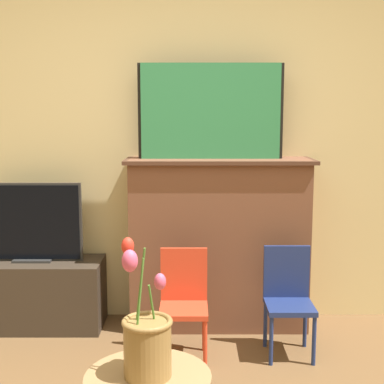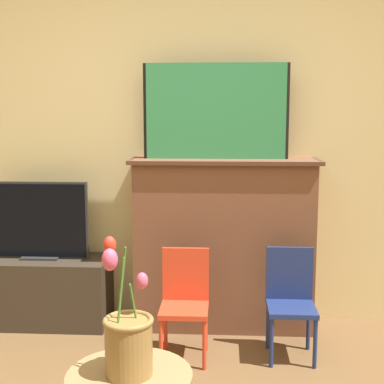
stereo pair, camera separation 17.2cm
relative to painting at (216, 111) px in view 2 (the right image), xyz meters
name	(u,v)px [view 2 (the right image)]	position (x,y,z in m)	size (l,w,h in m)	color
wall_back	(185,128)	(-0.22, 0.20, -0.11)	(8.00, 0.06, 2.70)	beige
fireplace_mantel	(224,242)	(0.06, -0.01, -0.87)	(1.24, 0.39, 1.15)	brown
painting	(216,111)	(0.00, 0.00, 0.00)	(0.95, 0.03, 0.62)	black
tv_stand	(42,291)	(-1.19, -0.04, -1.23)	(0.92, 0.38, 0.46)	#382D23
tv_monitor	(40,222)	(-1.19, -0.04, -0.74)	(0.67, 0.12, 0.53)	#2D2D2D
chair_red	(185,298)	(-0.17, -0.49, -1.10)	(0.28, 0.28, 0.65)	red
chair_blue	(290,297)	(0.46, -0.43, -1.10)	(0.28, 0.28, 0.65)	navy
vase_tulips	(128,339)	(-0.28, -1.76, -0.80)	(0.18, 0.18, 0.50)	olive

